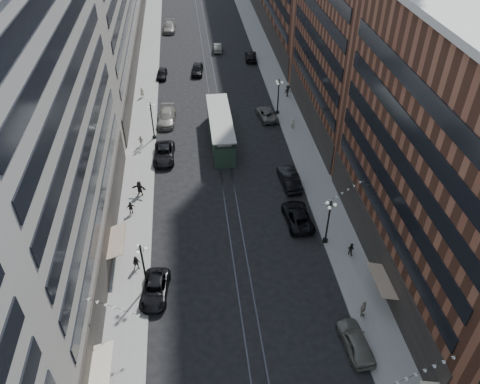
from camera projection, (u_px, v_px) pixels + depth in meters
name	position (u px, v px, depth m)	size (l,w,h in m)	color
ground	(217.00, 117.00, 70.36)	(220.00, 220.00, 0.00)	black
sidewalk_west	(146.00, 91.00, 77.09)	(4.00, 180.00, 0.15)	gray
sidewalk_east	(277.00, 84.00, 79.12)	(4.00, 180.00, 0.15)	gray
rail_west	(208.00, 88.00, 78.08)	(0.12, 180.00, 0.02)	#2D2D33
rail_east	(217.00, 88.00, 78.21)	(0.12, 180.00, 0.02)	#2D2D33
building_west_mid	(35.00, 140.00, 39.08)	(8.00, 36.00, 28.00)	gray
building_east_mid	(443.00, 166.00, 39.56)	(8.00, 30.00, 24.00)	brown
lamppost_sw_far	(143.00, 265.00, 42.66)	(1.03, 1.14, 5.52)	black
lamppost_sw_mid	(152.00, 119.00, 63.70)	(1.03, 1.14, 5.52)	black
lamppost_se_far	(328.00, 221.00, 47.48)	(1.03, 1.14, 5.52)	black
lamppost_se_mid	(278.00, 95.00, 69.29)	(1.03, 1.14, 5.52)	black
streetcar	(221.00, 130.00, 64.13)	(3.02, 13.65, 3.78)	#253A2A
car_2	(155.00, 290.00, 43.47)	(2.40, 5.20, 1.45)	black
car_4	(356.00, 342.00, 38.98)	(1.99, 4.95, 1.69)	#65645A
pedestrian_2	(137.00, 263.00, 45.75)	(0.80, 0.44, 1.64)	black
pedestrian_4	(363.00, 309.00, 41.29)	(1.13, 0.51, 1.93)	gray
car_7	(164.00, 154.00, 61.19)	(2.66, 5.78, 1.60)	black
car_8	(167.00, 117.00, 68.77)	(2.41, 5.93, 1.72)	gray
car_9	(162.00, 74.00, 80.98)	(1.68, 4.16, 1.42)	black
car_10	(289.00, 175.00, 57.58)	(1.49, 4.29, 1.41)	black
car_11	(267.00, 114.00, 69.79)	(2.40, 5.21, 1.45)	#615E56
car_12	(251.00, 56.00, 87.09)	(2.10, 5.15, 1.50)	black
car_13	(197.00, 69.00, 82.16)	(1.92, 4.77, 1.63)	black
car_14	(218.00, 47.00, 90.46)	(1.49, 4.27, 1.41)	slate
pedestrian_5	(139.00, 188.00, 54.89)	(1.79, 0.51, 1.93)	black
pedestrian_6	(141.00, 141.00, 63.47)	(0.89, 0.41, 1.52)	#BCAD9C
pedestrian_7	(351.00, 249.00, 47.37)	(0.73, 0.40, 1.50)	black
pedestrian_8	(293.00, 124.00, 66.95)	(0.58, 0.38, 1.59)	beige
pedestrian_9	(288.00, 91.00, 74.84)	(1.24, 0.51, 1.92)	black
car_extra_0	(298.00, 216.00, 51.48)	(2.67, 5.78, 1.61)	black
car_extra_1	(289.00, 179.00, 56.78)	(1.88, 5.40, 1.78)	black
car_extra_2	(169.00, 27.00, 99.09)	(2.42, 5.97, 1.73)	gray
pedestrian_extra_0	(142.00, 92.00, 74.70)	(0.61, 0.40, 1.68)	beige
pedestrian_extra_1	(131.00, 208.00, 52.34)	(0.96, 0.44, 1.64)	black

